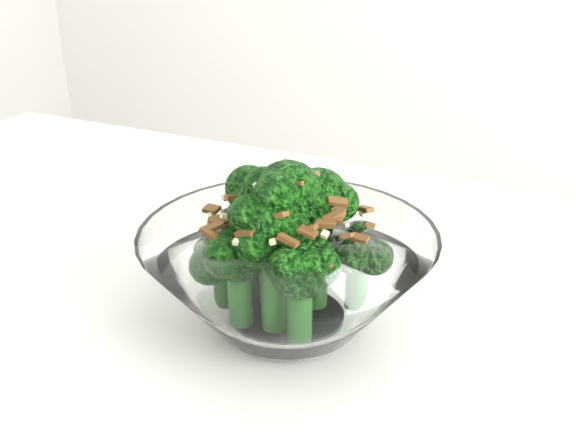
% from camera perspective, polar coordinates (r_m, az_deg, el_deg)
% --- Properties ---
extents(broccoli_dish, '(0.19, 0.19, 0.12)m').
position_cam_1_polar(broccoli_dish, '(0.42, -0.10, -4.44)').
color(broccoli_dish, white).
rests_on(broccoli_dish, table).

